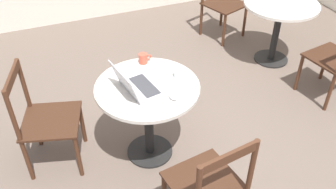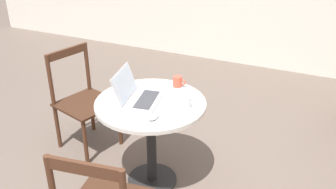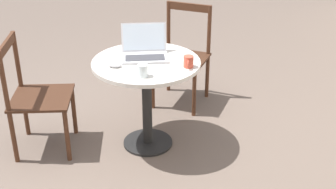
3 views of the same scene
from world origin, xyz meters
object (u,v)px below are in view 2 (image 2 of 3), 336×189
chair_near_left (83,101)px  drinking_glass (186,103)px  mug (178,82)px  cafe_table_near (151,119)px  mouse (153,117)px  laptop (138,95)px

chair_near_left → drinking_glass: chair_near_left is taller
mug → drinking_glass: bearing=-58.0°
cafe_table_near → chair_near_left: (-0.80, 0.23, -0.13)m
mouse → drinking_glass: size_ratio=1.12×
cafe_table_near → mug: (0.08, 0.32, 0.19)m
laptop → mouse: 0.29m
cafe_table_near → chair_near_left: chair_near_left is taller
chair_near_left → mouse: 1.07m
mouse → chair_near_left: bearing=154.8°
mug → drinking_glass: drinking_glass is taller
laptop → chair_near_left: bearing=160.6°
drinking_glass → cafe_table_near: bearing=-176.8°
drinking_glass → laptop: bearing=-174.0°
cafe_table_near → mug: 0.39m
mouse → mug: (-0.05, 0.53, 0.03)m
laptop → mug: size_ratio=3.60×
mug → mouse: bearing=-84.7°
laptop → drinking_glass: size_ratio=4.46×
mouse → laptop: bearing=139.7°
cafe_table_near → drinking_glass: bearing=3.2°
laptop → drinking_glass: 0.37m
mug → drinking_glass: (0.19, -0.31, 0.00)m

